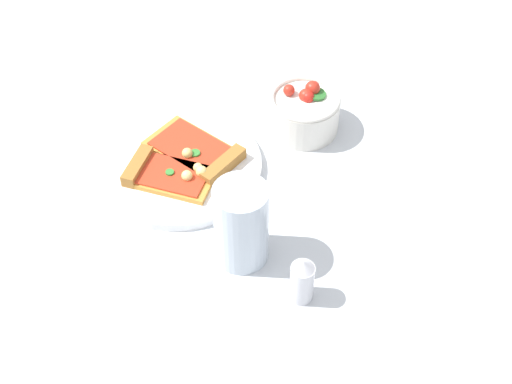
% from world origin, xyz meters
% --- Properties ---
extents(ground_plane, '(2.40, 2.40, 0.00)m').
position_xyz_m(ground_plane, '(0.00, 0.00, 0.00)').
color(ground_plane, silver).
rests_on(ground_plane, ground).
extents(plate, '(0.25, 0.25, 0.01)m').
position_xyz_m(plate, '(0.01, 0.02, 0.01)').
color(plate, white).
rests_on(plate, ground_plane).
extents(pizza_slice_near, '(0.11, 0.16, 0.02)m').
position_xyz_m(pizza_slice_near, '(0.03, -0.00, 0.02)').
color(pizza_slice_near, gold).
rests_on(pizza_slice_near, plate).
extents(pizza_slice_far, '(0.09, 0.14, 0.02)m').
position_xyz_m(pizza_slice_far, '(-0.03, 0.02, 0.02)').
color(pizza_slice_far, gold).
rests_on(pizza_slice_far, plate).
extents(salad_bowl, '(0.11, 0.11, 0.08)m').
position_xyz_m(salad_bowl, '(0.18, -0.11, 0.03)').
color(salad_bowl, white).
rests_on(salad_bowl, ground_plane).
extents(soda_glass, '(0.07, 0.07, 0.13)m').
position_xyz_m(soda_glass, '(-0.09, -0.14, 0.06)').
color(soda_glass, silver).
rests_on(soda_glass, ground_plane).
extents(pepper_shaker, '(0.03, 0.03, 0.07)m').
position_xyz_m(pepper_shaker, '(-0.12, -0.24, 0.04)').
color(pepper_shaker, silver).
rests_on(pepper_shaker, ground_plane).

